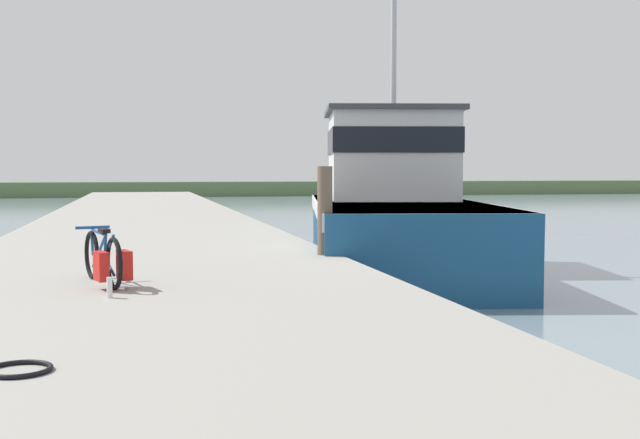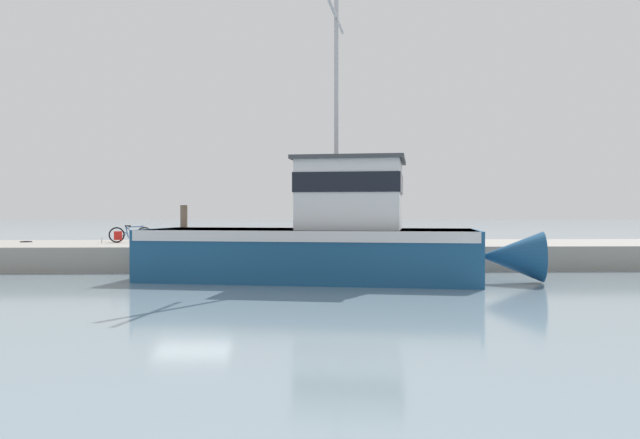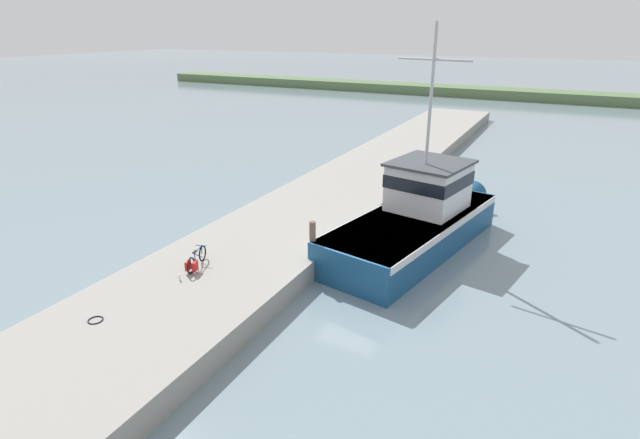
# 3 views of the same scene
# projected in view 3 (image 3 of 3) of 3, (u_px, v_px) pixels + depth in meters

# --- Properties ---
(ground_plane) EXTENTS (320.00, 320.00, 0.00)m
(ground_plane) POSITION_uv_depth(u_px,v_px,m) (355.00, 279.00, 20.12)
(ground_plane) COLOR gray
(dock_pier) EXTENTS (6.21, 80.00, 0.90)m
(dock_pier) POSITION_uv_depth(u_px,v_px,m) (261.00, 248.00, 21.85)
(dock_pier) COLOR gray
(dock_pier) RESTS_ON ground_plane
(fishing_boat_main) EXTENTS (5.68, 12.56, 9.72)m
(fishing_boat_main) POSITION_uv_depth(u_px,v_px,m) (419.00, 217.00, 22.81)
(fishing_boat_main) COLOR navy
(fishing_boat_main) RESTS_ON ground_plane
(bicycle_touring) EXTENTS (0.73, 1.67, 0.71)m
(bicycle_touring) POSITION_uv_depth(u_px,v_px,m) (195.00, 261.00, 18.90)
(bicycle_touring) COLOR black
(bicycle_touring) RESTS_ON dock_pier
(mooring_post) EXTENTS (0.25, 0.25, 1.50)m
(mooring_post) POSITION_uv_depth(u_px,v_px,m) (313.00, 239.00, 19.75)
(mooring_post) COLOR brown
(mooring_post) RESTS_ON dock_pier
(hose_coil) EXTENTS (0.48, 0.48, 0.04)m
(hose_coil) POSITION_uv_depth(u_px,v_px,m) (95.00, 320.00, 15.66)
(hose_coil) COLOR black
(hose_coil) RESTS_ON dock_pier
(water_bottle_by_bike) EXTENTS (0.06, 0.06, 0.23)m
(water_bottle_by_bike) POSITION_uv_depth(u_px,v_px,m) (179.00, 277.00, 18.13)
(water_bottle_by_bike) COLOR silver
(water_bottle_by_bike) RESTS_ON dock_pier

